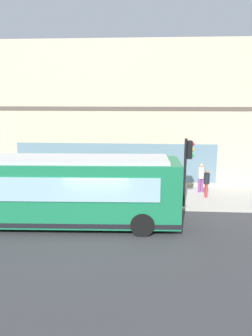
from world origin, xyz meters
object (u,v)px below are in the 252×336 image
at_px(city_bus_nearside, 65,191).
at_px(traffic_light_near_corner, 188,160).
at_px(fire_hydrant, 159,194).
at_px(pedestrian_near_building_entrance, 201,176).
at_px(pedestrian_near_hydrant, 207,181).

bearing_deg(city_bus_nearside, traffic_light_near_corner, -65.78).
xyz_separation_m(city_bus_nearside, traffic_light_near_corner, (2.53, -5.63, 1.02)).
bearing_deg(traffic_light_near_corner, fire_hydrant, 60.38).
xyz_separation_m(fire_hydrant, pedestrian_near_building_entrance, (1.82, -2.43, 0.63)).
xyz_separation_m(city_bus_nearside, pedestrian_near_building_entrance, (5.12, -6.72, -0.42)).
height_order(city_bus_nearside, pedestrian_near_building_entrance, city_bus_nearside).
bearing_deg(traffic_light_near_corner, pedestrian_near_building_entrance, -22.76).
bearing_deg(pedestrian_near_hydrant, city_bus_nearside, 121.18).
height_order(city_bus_nearside, traffic_light_near_corner, traffic_light_near_corner).
xyz_separation_m(city_bus_nearside, pedestrian_near_hydrant, (4.17, -6.89, -0.51)).
bearing_deg(traffic_light_near_corner, pedestrian_near_hydrant, -37.55).
relative_size(city_bus_nearside, pedestrian_near_building_entrance, 5.91).
height_order(city_bus_nearside, fire_hydrant, city_bus_nearside).
bearing_deg(pedestrian_near_building_entrance, traffic_light_near_corner, 157.24).
bearing_deg(fire_hydrant, pedestrian_near_hydrant, -71.57).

